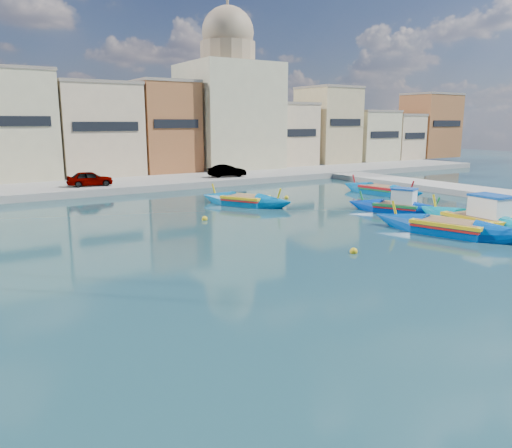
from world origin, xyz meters
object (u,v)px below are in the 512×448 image
object	(u,v)px
church_block	(228,101)
luzzu_blue_south	(450,229)
luzzu_blue_cabin	(398,208)
luzzu_turquoise_cabin	(481,222)
luzzu_cyan_mid	(381,191)
luzzu_green	(245,202)

from	to	relation	value
church_block	luzzu_blue_south	world-z (taller)	church_block
church_block	luzzu_blue_cabin	size ratio (longest dim) A/B	2.64
luzzu_turquoise_cabin	luzzu_cyan_mid	distance (m)	13.98
luzzu_blue_cabin	luzzu_green	distance (m)	10.76
luzzu_blue_cabin	luzzu_blue_south	distance (m)	6.74
luzzu_blue_south	luzzu_cyan_mid	bearing A→B (deg)	57.45
luzzu_cyan_mid	luzzu_green	distance (m)	12.71
luzzu_turquoise_cabin	luzzu_blue_cabin	world-z (taller)	luzzu_turquoise_cabin
church_block	luzzu_turquoise_cabin	xyz separation A→B (m)	(-3.83, -36.17, -8.04)
church_block	luzzu_turquoise_cabin	distance (m)	37.25
luzzu_turquoise_cabin	luzzu_blue_cabin	bearing A→B (deg)	90.78
luzzu_cyan_mid	luzzu_blue_south	distance (m)	15.36
luzzu_blue_cabin	luzzu_cyan_mid	xyz separation A→B (m)	(5.50, 6.80, -0.05)
luzzu_turquoise_cabin	luzzu_blue_south	distance (m)	2.85
luzzu_cyan_mid	luzzu_green	world-z (taller)	luzzu_cyan_mid
luzzu_green	luzzu_blue_south	world-z (taller)	luzzu_blue_south
church_block	luzzu_blue_cabin	xyz separation A→B (m)	(-3.91, -30.08, -8.10)
church_block	luzzu_blue_cabin	bearing A→B (deg)	-97.41
church_block	luzzu_green	bearing A→B (deg)	-116.65
luzzu_green	luzzu_cyan_mid	bearing A→B (deg)	-5.65
church_block	luzzu_cyan_mid	world-z (taller)	church_block
luzzu_turquoise_cabin	luzzu_blue_cabin	xyz separation A→B (m)	(-0.08, 6.10, -0.06)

